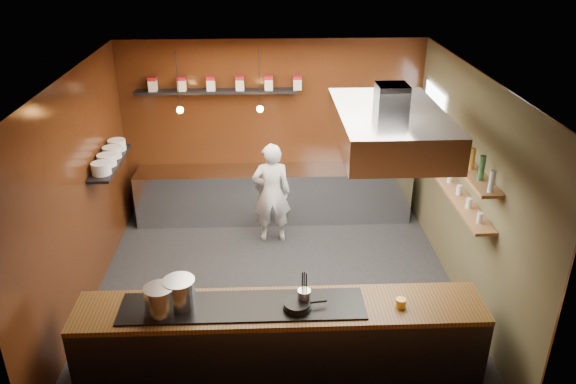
{
  "coord_description": "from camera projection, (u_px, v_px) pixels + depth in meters",
  "views": [
    {
      "loc": [
        -0.12,
        -6.49,
        4.58
      ],
      "look_at": [
        0.17,
        0.4,
        1.32
      ],
      "focal_mm": 35.0,
      "sensor_mm": 36.0,
      "label": 1
    }
  ],
  "objects": [
    {
      "name": "pendant_right",
      "position": [
        260.0,
        106.0,
        8.43
      ],
      "size": [
        0.1,
        0.1,
        0.95
      ],
      "color": "black",
      "rests_on": "ceiling"
    },
    {
      "name": "window_pane",
      "position": [
        432.0,
        119.0,
        8.64
      ],
      "size": [
        0.0,
        1.0,
        1.0
      ],
      "primitive_type": "plane",
      "rotation": [
        1.57,
        0.0,
        -1.57
      ],
      "color": "white",
      "rests_on": "right_wall"
    },
    {
      "name": "espresso_machine",
      "position": [
        383.0,
        157.0,
        9.37
      ],
      "size": [
        0.46,
        0.44,
        0.4
      ],
      "primitive_type": "cube",
      "rotation": [
        0.0,
        0.0,
        -0.18
      ],
      "color": "black",
      "rests_on": "prep_counter"
    },
    {
      "name": "bottles",
      "position": [
        455.0,
        141.0,
        7.3
      ],
      "size": [
        0.06,
        2.66,
        0.24
      ],
      "color": "silver",
      "rests_on": "bottle_shelf_upper"
    },
    {
      "name": "plate_shelf",
      "position": [
        110.0,
        163.0,
        7.98
      ],
      "size": [
        0.3,
        1.4,
        0.04
      ],
      "primitive_type": "cube",
      "color": "black",
      "rests_on": "left_wall"
    },
    {
      "name": "wine_glasses",
      "position": [
        450.0,
        178.0,
        7.53
      ],
      "size": [
        0.07,
        2.37,
        0.13
      ],
      "color": "silver",
      "rests_on": "bottle_shelf_lower"
    },
    {
      "name": "bottle_shelf_upper",
      "position": [
        453.0,
        151.0,
        7.36
      ],
      "size": [
        0.26,
        2.8,
        0.04
      ],
      "primitive_type": "cube",
      "color": "#925C3A",
      "rests_on": "right_wall"
    },
    {
      "name": "right_wall",
      "position": [
        469.0,
        189.0,
        7.28
      ],
      "size": [
        0.0,
        5.0,
        5.0
      ],
      "primitive_type": "plane",
      "rotation": [
        1.57,
        0.0,
        -1.57
      ],
      "color": "brown",
      "rests_on": "ground"
    },
    {
      "name": "plate_stacks",
      "position": [
        109.0,
        156.0,
        7.93
      ],
      "size": [
        0.26,
        1.16,
        0.16
      ],
      "color": "white",
      "rests_on": "plate_shelf"
    },
    {
      "name": "extractor_hood",
      "position": [
        389.0,
        127.0,
        6.44
      ],
      "size": [
        1.2,
        2.0,
        0.72
      ],
      "color": "#38383D",
      "rests_on": "ceiling"
    },
    {
      "name": "back_wall",
      "position": [
        273.0,
        129.0,
        9.44
      ],
      "size": [
        5.0,
        0.0,
        5.0
      ],
      "primitive_type": "plane",
      "rotation": [
        1.57,
        0.0,
        0.0
      ],
      "color": "#38190A",
      "rests_on": "ground"
    },
    {
      "name": "bottle_shelf_lower",
      "position": [
        449.0,
        184.0,
        7.56
      ],
      "size": [
        0.26,
        2.8,
        0.04
      ],
      "primitive_type": "cube",
      "color": "#925C3A",
      "rests_on": "right_wall"
    },
    {
      "name": "ceiling",
      "position": [
        275.0,
        77.0,
        6.54
      ],
      "size": [
        5.0,
        5.0,
        0.0
      ],
      "primitive_type": "plane",
      "rotation": [
        3.14,
        0.0,
        0.0
      ],
      "color": "silver",
      "rests_on": "back_wall"
    },
    {
      "name": "butter_jar",
      "position": [
        401.0,
        303.0,
        5.95
      ],
      "size": [
        0.13,
        0.13,
        0.1
      ],
      "primitive_type": "cylinder",
      "rotation": [
        0.0,
        0.0,
        -0.26
      ],
      "color": "yellow",
      "rests_on": "pass_counter"
    },
    {
      "name": "storage_tins",
      "position": [
        225.0,
        83.0,
        8.93
      ],
      "size": [
        2.43,
        0.13,
        0.22
      ],
      "color": "beige",
      "rests_on": "tin_shelf"
    },
    {
      "name": "left_wall",
      "position": [
        79.0,
        196.0,
        7.09
      ],
      "size": [
        0.0,
        5.0,
        5.0
      ],
      "primitive_type": "plane",
      "rotation": [
        1.57,
        0.0,
        1.57
      ],
      "color": "#38190A",
      "rests_on": "ground"
    },
    {
      "name": "floor",
      "position": [
        277.0,
        290.0,
        7.82
      ],
      "size": [
        5.0,
        5.0,
        0.0
      ],
      "primitive_type": "plane",
      "color": "black",
      "rests_on": "ground"
    },
    {
      "name": "chef",
      "position": [
        272.0,
        193.0,
        8.76
      ],
      "size": [
        0.61,
        0.41,
        1.64
      ],
      "primitive_type": "imported",
      "rotation": [
        0.0,
        0.0,
        3.18
      ],
      "color": "white",
      "rests_on": "floor"
    },
    {
      "name": "prep_counter",
      "position": [
        274.0,
        194.0,
        9.59
      ],
      "size": [
        4.6,
        0.65,
        0.9
      ],
      "primitive_type": "cube",
      "color": "silver",
      "rests_on": "floor"
    },
    {
      "name": "pendant_left",
      "position": [
        180.0,
        107.0,
        8.39
      ],
      "size": [
        0.1,
        0.1,
        0.95
      ],
      "color": "black",
      "rests_on": "ceiling"
    },
    {
      "name": "pass_counter",
      "position": [
        280.0,
        340.0,
        6.18
      ],
      "size": [
        4.4,
        0.72,
        0.94
      ],
      "color": "#38383D",
      "rests_on": "floor"
    },
    {
      "name": "frying_pan",
      "position": [
        297.0,
        306.0,
        5.9
      ],
      "size": [
        0.47,
        0.3,
        0.08
      ],
      "color": "black",
      "rests_on": "pass_counter"
    },
    {
      "name": "stockpot_large",
      "position": [
        160.0,
        300.0,
        5.79
      ],
      "size": [
        0.34,
        0.34,
        0.31
      ],
      "primitive_type": "cylinder",
      "rotation": [
        0.0,
        0.0,
        -0.05
      ],
      "color": "silver",
      "rests_on": "pass_counter"
    },
    {
      "name": "stockpot_small",
      "position": [
        180.0,
        293.0,
        5.9
      ],
      "size": [
        0.43,
        0.43,
        0.32
      ],
      "primitive_type": "cylinder",
      "rotation": [
        0.0,
        0.0,
        -0.33
      ],
      "color": "#B7BABF",
      "rests_on": "pass_counter"
    },
    {
      "name": "tin_shelf",
      "position": [
        216.0,
        92.0,
        8.98
      ],
      "size": [
        2.6,
        0.26,
        0.04
      ],
      "primitive_type": "cube",
      "color": "black",
      "rests_on": "back_wall"
    },
    {
      "name": "utensil_crock",
      "position": [
        304.0,
        297.0,
        5.94
      ],
      "size": [
        0.18,
        0.18,
        0.18
      ],
      "primitive_type": "cylinder",
      "rotation": [
        0.0,
        0.0,
        0.34
      ],
      "color": "silver",
      "rests_on": "pass_counter"
    }
  ]
}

